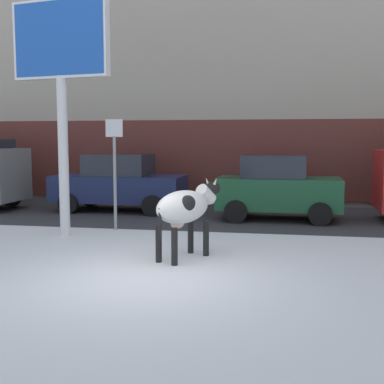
% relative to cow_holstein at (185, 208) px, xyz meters
% --- Properties ---
extents(ground_plane, '(120.00, 120.00, 0.00)m').
position_rel_cow_holstein_xyz_m(ground_plane, '(-0.42, -1.54, -1.00)').
color(ground_plane, white).
extents(road_strip, '(60.00, 5.60, 0.01)m').
position_rel_cow_holstein_xyz_m(road_strip, '(-0.42, 5.67, -1.00)').
color(road_strip, '#333338').
rests_on(road_strip, ground).
extents(building_facade, '(44.00, 6.10, 13.00)m').
position_rel_cow_holstein_xyz_m(building_facade, '(-0.42, 11.26, 5.48)').
color(building_facade, '#A39989').
rests_on(building_facade, ground).
extents(cow_holstein, '(1.24, 1.87, 1.54)m').
position_rel_cow_holstein_xyz_m(cow_holstein, '(0.00, 0.00, 0.00)').
color(cow_holstein, silver).
rests_on(cow_holstein, ground).
extents(billboard, '(2.52, 0.63, 5.56)m').
position_rel_cow_holstein_xyz_m(billboard, '(-3.33, 1.79, 3.31)').
color(billboard, silver).
rests_on(billboard, ground).
extents(car_navy_sedan, '(4.23, 2.04, 1.84)m').
position_rel_cow_holstein_xyz_m(car_navy_sedan, '(-3.39, 6.04, -0.09)').
color(car_navy_sedan, '#19234C').
rests_on(car_navy_sedan, ground).
extents(car_darkgreen_hatchback, '(3.53, 1.97, 1.86)m').
position_rel_cow_holstein_xyz_m(car_darkgreen_hatchback, '(1.68, 5.19, -0.07)').
color(car_darkgreen_hatchback, '#194C2D').
rests_on(car_darkgreen_hatchback, ground).
extents(pedestrian_near_billboard, '(0.36, 0.24, 1.73)m').
position_rel_cow_holstein_xyz_m(pedestrian_near_billboard, '(-2.69, 8.38, -0.12)').
color(pedestrian_near_billboard, '#282833').
rests_on(pedestrian_near_billboard, ground).
extents(street_sign, '(0.44, 0.08, 2.82)m').
position_rel_cow_holstein_xyz_m(street_sign, '(-2.37, 2.73, 0.67)').
color(street_sign, gray).
rests_on(street_sign, ground).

